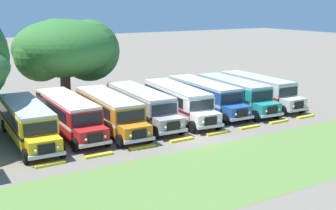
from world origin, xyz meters
The scene contains 19 objects.
ground_plane centered at (0.00, 0.00, 0.00)m, with size 220.00×220.00×0.00m, color slate.
foreground_grass_strip centered at (0.00, -7.20, 0.00)m, with size 80.00×8.92×0.01m, color olive.
parked_bus_slot_0 centered at (-11.59, 5.20, 1.58)m, with size 2.99×10.88×2.82m.
parked_bus_slot_1 centered at (-8.23, 5.81, 1.58)m, with size 2.70×10.84×2.82m.
parked_bus_slot_2 centered at (-5.04, 5.00, 1.58)m, with size 2.99×10.88×2.82m.
parked_bus_slot_3 centered at (-1.81, 5.58, 1.58)m, with size 3.05×10.89×2.82m.
parked_bus_slot_4 centered at (1.75, 5.25, 1.58)m, with size 3.55×10.97×2.82m.
parked_bus_slot_5 centered at (5.22, 5.92, 1.58)m, with size 3.03×10.89×2.82m.
parked_bus_slot_6 centered at (8.33, 5.40, 1.58)m, with size 3.28×10.93×2.82m.
parked_bus_slot_7 centered at (11.62, 5.61, 1.58)m, with size 2.98×10.88×2.82m.
curb_wheelstop_0 centered at (-11.69, -0.75, 0.07)m, with size 2.00×0.36×0.15m, color yellow.
curb_wheelstop_1 centered at (-8.35, -0.75, 0.07)m, with size 2.00×0.36×0.15m, color yellow.
curb_wheelstop_2 centered at (-5.01, -0.75, 0.07)m, with size 2.00×0.36×0.15m, color yellow.
curb_wheelstop_3 centered at (-1.67, -0.75, 0.07)m, with size 2.00×0.36×0.15m, color yellow.
curb_wheelstop_4 centered at (1.67, -0.75, 0.07)m, with size 2.00×0.36×0.15m, color yellow.
curb_wheelstop_5 centered at (5.01, -0.75, 0.07)m, with size 2.00×0.36×0.15m, color yellow.
curb_wheelstop_6 centered at (8.35, -0.75, 0.07)m, with size 2.00×0.36×0.15m, color yellow.
curb_wheelstop_7 centered at (11.69, -0.75, 0.07)m, with size 2.00×0.36×0.15m, color yellow.
broad_shade_tree centered at (-4.65, 16.26, 5.56)m, with size 11.52×9.80×8.61m.
Camera 1 is at (-18.78, -27.27, 10.14)m, focal length 46.81 mm.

